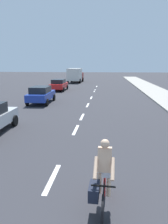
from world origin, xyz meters
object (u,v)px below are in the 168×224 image
cyclist (102,178)px  delivery_truck (75,75)px  parked_car_blue (41,94)px  parked_car_red (59,84)px

cyclist → delivery_truck: (-6.29, 36.96, 0.67)m
cyclist → delivery_truck: delivery_truck is taller
parked_car_blue → parked_car_red: bearing=91.1°
parked_car_red → delivery_truck: (0.29, 13.36, 0.66)m
delivery_truck → parked_car_blue: bearing=-88.0°
parked_car_red → delivery_truck: size_ratio=0.69×
parked_car_blue → cyclist: bearing=-68.7°
delivery_truck → cyclist: bearing=-79.0°
cyclist → parked_car_blue: (-6.03, 13.98, 0.01)m
delivery_truck → parked_car_red: bearing=-89.9°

